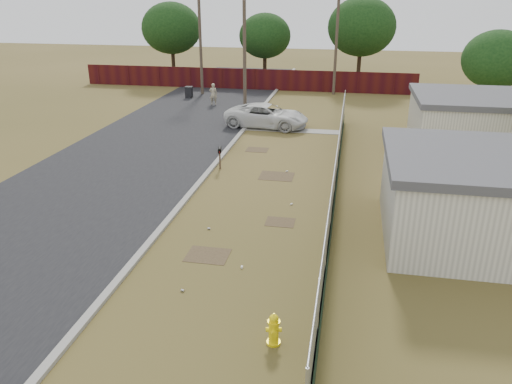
% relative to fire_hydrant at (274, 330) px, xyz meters
% --- Properties ---
extents(ground, '(120.00, 120.00, 0.00)m').
position_rel_fire_hydrant_xyz_m(ground, '(-2.05, 9.01, -0.41)').
color(ground, brown).
rests_on(ground, ground).
extents(street, '(15.10, 60.00, 0.12)m').
position_rel_fire_hydrant_xyz_m(street, '(-8.81, 17.06, -0.40)').
color(street, black).
rests_on(street, ground).
extents(chainlink_fence, '(0.10, 27.06, 2.02)m').
position_rel_fire_hydrant_xyz_m(chainlink_fence, '(1.07, 10.03, 0.38)').
color(chainlink_fence, '#9A9DA2').
rests_on(chainlink_fence, ground).
extents(privacy_fence, '(30.00, 0.12, 1.80)m').
position_rel_fire_hydrant_xyz_m(privacy_fence, '(-8.05, 34.01, 0.49)').
color(privacy_fence, '#40100D').
rests_on(privacy_fence, ground).
extents(utility_poles, '(12.60, 8.24, 9.00)m').
position_rel_fire_hydrant_xyz_m(utility_poles, '(-5.72, 29.67, 4.28)').
color(utility_poles, brown).
rests_on(utility_poles, ground).
extents(houses, '(9.30, 17.24, 3.10)m').
position_rel_fire_hydrant_xyz_m(houses, '(7.65, 12.14, 1.15)').
color(houses, silver).
rests_on(houses, ground).
extents(horizon_trees, '(33.32, 31.94, 7.78)m').
position_rel_fire_hydrant_xyz_m(horizon_trees, '(-1.21, 32.56, 4.22)').
color(horizon_trees, '#342417').
rests_on(horizon_trees, ground).
extents(fire_hydrant, '(0.41, 0.43, 0.88)m').
position_rel_fire_hydrant_xyz_m(fire_hydrant, '(0.00, 0.00, 0.00)').
color(fire_hydrant, yellow).
rests_on(fire_hydrant, ground).
extents(mailbox, '(0.26, 0.49, 1.11)m').
position_rel_fire_hydrant_xyz_m(mailbox, '(-4.65, 12.52, 0.46)').
color(mailbox, brown).
rests_on(mailbox, ground).
extents(pickup_truck, '(5.56, 3.06, 1.48)m').
position_rel_fire_hydrant_xyz_m(pickup_truck, '(-3.78, 21.09, 0.32)').
color(pickup_truck, silver).
rests_on(pickup_truck, ground).
extents(pedestrian, '(0.66, 0.49, 1.65)m').
position_rel_fire_hydrant_xyz_m(pedestrian, '(-8.97, 27.03, 0.41)').
color(pedestrian, tan).
rests_on(pedestrian, ground).
extents(trash_bin, '(0.60, 0.65, 0.91)m').
position_rel_fire_hydrant_xyz_m(trash_bin, '(-11.69, 29.34, 0.05)').
color(trash_bin, black).
rests_on(trash_bin, ground).
extents(scattered_litter, '(2.82, 11.00, 0.07)m').
position_rel_fire_hydrant_xyz_m(scattered_litter, '(-1.97, 6.50, -0.37)').
color(scattered_litter, white).
rests_on(scattered_litter, ground).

